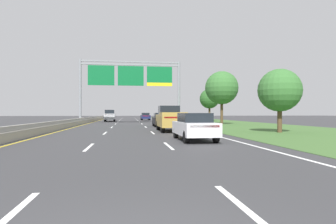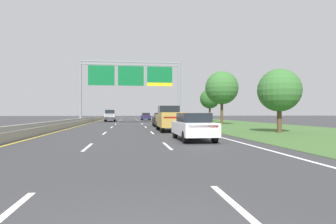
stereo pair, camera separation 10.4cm
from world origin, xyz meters
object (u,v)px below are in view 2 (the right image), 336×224
(pickup_truck_gold, at_px, (170,119))
(roadside_tree_mid, at_px, (222,88))
(roadside_tree_far, at_px, (210,99))
(car_black_right_lane_sedan, at_px, (161,119))
(car_white_right_lane_sedan, at_px, (193,126))
(car_navy_right_lane_sedan, at_px, (146,116))
(car_silver_left_lane_suv, at_px, (110,115))
(overhead_sign_gantry, at_px, (131,79))
(roadside_tree_near, at_px, (279,90))

(pickup_truck_gold, relative_size, roadside_tree_mid, 0.75)
(pickup_truck_gold, distance_m, roadside_tree_far, 28.32)
(car_black_right_lane_sedan, xyz_separation_m, car_white_right_lane_sedan, (-0.02, -16.51, 0.00))
(pickup_truck_gold, relative_size, car_white_right_lane_sedan, 1.23)
(car_navy_right_lane_sedan, bearing_deg, roadside_tree_mid, -161.65)
(roadside_tree_far, bearing_deg, car_black_right_lane_sedan, -121.79)
(car_silver_left_lane_suv, bearing_deg, car_black_right_lane_sedan, -162.33)
(car_navy_right_lane_sedan, relative_size, car_white_right_lane_sedan, 1.01)
(overhead_sign_gantry, bearing_deg, roadside_tree_far, 27.07)
(pickup_truck_gold, relative_size, car_silver_left_lane_suv, 1.14)
(car_black_right_lane_sedan, bearing_deg, overhead_sign_gantry, 19.24)
(car_black_right_lane_sedan, relative_size, car_white_right_lane_sedan, 1.00)
(car_navy_right_lane_sedan, height_order, roadside_tree_mid, roadside_tree_mid)
(roadside_tree_far, bearing_deg, roadside_tree_near, -95.44)
(roadside_tree_near, bearing_deg, roadside_tree_mid, 87.89)
(car_white_right_lane_sedan, bearing_deg, pickup_truck_gold, 0.74)
(overhead_sign_gantry, xyz_separation_m, car_navy_right_lane_sedan, (3.28, 18.41, -5.90))
(car_navy_right_lane_sedan, bearing_deg, roadside_tree_far, -136.80)
(roadside_tree_far, bearing_deg, roadside_tree_mid, -99.36)
(car_silver_left_lane_suv, relative_size, roadside_tree_far, 0.80)
(car_white_right_lane_sedan, bearing_deg, overhead_sign_gantry, 6.69)
(roadside_tree_mid, relative_size, roadside_tree_far, 1.21)
(roadside_tree_near, bearing_deg, car_black_right_lane_sedan, 125.76)
(overhead_sign_gantry, relative_size, roadside_tree_far, 2.54)
(car_white_right_lane_sedan, bearing_deg, car_silver_left_lane_suv, 10.32)
(car_silver_left_lane_suv, bearing_deg, car_navy_right_lane_sedan, -43.13)
(car_black_right_lane_sedan, distance_m, roadside_tree_near, 14.20)
(roadside_tree_near, relative_size, roadside_tree_far, 0.86)
(pickup_truck_gold, distance_m, car_silver_left_lane_suv, 29.91)
(overhead_sign_gantry, relative_size, car_black_right_lane_sedan, 3.40)
(car_silver_left_lane_suv, bearing_deg, roadside_tree_near, -155.83)
(car_silver_left_lane_suv, xyz_separation_m, car_white_right_lane_sedan, (7.15, -37.36, -0.28))
(car_white_right_lane_sedan, height_order, roadside_tree_mid, roadside_tree_mid)
(car_navy_right_lane_sedan, distance_m, car_black_right_lane_sedan, 28.71)
(roadside_tree_near, height_order, roadside_tree_mid, roadside_tree_mid)
(pickup_truck_gold, height_order, roadside_tree_far, roadside_tree_far)
(car_navy_right_lane_sedan, height_order, roadside_tree_far, roadside_tree_far)
(overhead_sign_gantry, xyz_separation_m, car_white_right_lane_sedan, (3.39, -26.82, -5.90))
(car_black_right_lane_sedan, bearing_deg, roadside_tree_far, -30.83)
(car_black_right_lane_sedan, height_order, roadside_tree_far, roadside_tree_far)
(overhead_sign_gantry, height_order, car_black_right_lane_sedan, overhead_sign_gantry)
(overhead_sign_gantry, relative_size, roadside_tree_mid, 2.09)
(car_silver_left_lane_suv, height_order, roadside_tree_far, roadside_tree_far)
(car_silver_left_lane_suv, distance_m, roadside_tree_near, 35.72)
(car_navy_right_lane_sedan, relative_size, roadside_tree_near, 0.88)
(car_silver_left_lane_suv, bearing_deg, car_white_right_lane_sedan, -170.47)
(overhead_sign_gantry, bearing_deg, roadside_tree_near, -61.87)
(roadside_tree_near, bearing_deg, pickup_truck_gold, 159.69)
(car_silver_left_lane_suv, distance_m, car_white_right_lane_sedan, 38.04)
(roadside_tree_near, bearing_deg, car_white_right_lane_sedan, -147.68)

